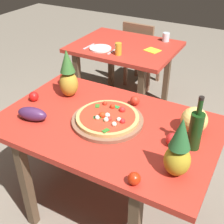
{
  "coord_description": "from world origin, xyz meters",
  "views": [
    {
      "loc": [
        0.78,
        -1.35,
        1.86
      ],
      "look_at": [
        0.0,
        0.06,
        0.83
      ],
      "focal_mm": 47.59,
      "sensor_mm": 36.0,
      "label": 1
    }
  ],
  "objects_px": {
    "wine_bottle": "(196,130)",
    "melon": "(194,120)",
    "tomato_near_board": "(134,179)",
    "dinner_plate": "(100,48)",
    "napkin_folded": "(152,50)",
    "fork_utensil": "(89,46)",
    "drinking_glass_water": "(166,37)",
    "pineapple_left": "(68,76)",
    "drinking_glass_juice": "(118,49)",
    "background_table": "(125,55)",
    "tomato_beside_pepper": "(173,140)",
    "pineapple_right": "(179,150)",
    "tomato_at_corner": "(34,96)",
    "display_table": "(107,134)",
    "pizza": "(108,117)",
    "tomato_by_bottle": "(135,100)",
    "eggplant": "(32,114)",
    "knife_utensil": "(113,51)",
    "dining_chair": "(141,51)",
    "pizza_board": "(108,121)",
    "bell_pepper": "(66,78)"
  },
  "relations": [
    {
      "from": "drinking_glass_juice",
      "to": "fork_utensil",
      "type": "relative_size",
      "value": 0.65
    },
    {
      "from": "dining_chair",
      "to": "pineapple_left",
      "type": "bearing_deg",
      "value": 98.77
    },
    {
      "from": "pineapple_right",
      "to": "tomato_beside_pepper",
      "type": "distance_m",
      "value": 0.25
    },
    {
      "from": "tomato_at_corner",
      "to": "dinner_plate",
      "type": "distance_m",
      "value": 1.11
    },
    {
      "from": "background_table",
      "to": "fork_utensil",
      "type": "xyz_separation_m",
      "value": [
        -0.3,
        -0.22,
        0.11
      ]
    },
    {
      "from": "wine_bottle",
      "to": "melon",
      "type": "bearing_deg",
      "value": 106.57
    },
    {
      "from": "drinking_glass_juice",
      "to": "knife_utensil",
      "type": "distance_m",
      "value": 0.11
    },
    {
      "from": "melon",
      "to": "background_table",
      "type": "bearing_deg",
      "value": 132.33
    },
    {
      "from": "background_table",
      "to": "bell_pepper",
      "type": "relative_size",
      "value": 9.77
    },
    {
      "from": "eggplant",
      "to": "display_table",
      "type": "bearing_deg",
      "value": 24.99
    },
    {
      "from": "tomato_near_board",
      "to": "tomato_by_bottle",
      "type": "bearing_deg",
      "value": 114.95
    },
    {
      "from": "display_table",
      "to": "melon",
      "type": "xyz_separation_m",
      "value": [
        0.5,
        0.17,
        0.17
      ]
    },
    {
      "from": "dining_chair",
      "to": "pizza_board",
      "type": "distance_m",
      "value": 2.08
    },
    {
      "from": "pineapple_right",
      "to": "bell_pepper",
      "type": "relative_size",
      "value": 3.11
    },
    {
      "from": "tomato_near_board",
      "to": "fork_utensil",
      "type": "bearing_deg",
      "value": 129.32
    },
    {
      "from": "dinner_plate",
      "to": "napkin_folded",
      "type": "xyz_separation_m",
      "value": [
        0.47,
        0.22,
        -0.01
      ]
    },
    {
      "from": "drinking_glass_water",
      "to": "pineapple_left",
      "type": "bearing_deg",
      "value": -98.03
    },
    {
      "from": "background_table",
      "to": "drinking_glass_juice",
      "type": "relative_size",
      "value": 9.08
    },
    {
      "from": "tomato_at_corner",
      "to": "melon",
      "type": "bearing_deg",
      "value": 9.54
    },
    {
      "from": "pizza_board",
      "to": "pineapple_right",
      "type": "distance_m",
      "value": 0.59
    },
    {
      "from": "pineapple_right",
      "to": "tomato_by_bottle",
      "type": "xyz_separation_m",
      "value": [
        -0.47,
        0.51,
        -0.12
      ]
    },
    {
      "from": "dining_chair",
      "to": "background_table",
      "type": "bearing_deg",
      "value": 100.02
    },
    {
      "from": "tomato_at_corner",
      "to": "drinking_glass_water",
      "type": "bearing_deg",
      "value": 76.86
    },
    {
      "from": "pizza_board",
      "to": "fork_utensil",
      "type": "xyz_separation_m",
      "value": [
        -0.85,
        1.09,
        -0.01
      ]
    },
    {
      "from": "background_table",
      "to": "drinking_glass_juice",
      "type": "bearing_deg",
      "value": -76.73
    },
    {
      "from": "wine_bottle",
      "to": "pineapple_right",
      "type": "bearing_deg",
      "value": -94.48
    },
    {
      "from": "fork_utensil",
      "to": "napkin_folded",
      "type": "distance_m",
      "value": 0.65
    },
    {
      "from": "pineapple_right",
      "to": "knife_utensil",
      "type": "relative_size",
      "value": 1.87
    },
    {
      "from": "drinking_glass_juice",
      "to": "fork_utensil",
      "type": "distance_m",
      "value": 0.37
    },
    {
      "from": "pineapple_right",
      "to": "drinking_glass_juice",
      "type": "bearing_deg",
      "value": 128.26
    },
    {
      "from": "eggplant",
      "to": "tomato_by_bottle",
      "type": "height_order",
      "value": "eggplant"
    },
    {
      "from": "background_table",
      "to": "napkin_folded",
      "type": "xyz_separation_m",
      "value": [
        0.31,
        -0.01,
        0.11
      ]
    },
    {
      "from": "display_table",
      "to": "tomato_at_corner",
      "type": "distance_m",
      "value": 0.61
    },
    {
      "from": "wine_bottle",
      "to": "pineapple_left",
      "type": "relative_size",
      "value": 0.93
    },
    {
      "from": "fork_utensil",
      "to": "napkin_folded",
      "type": "bearing_deg",
      "value": 23.2
    },
    {
      "from": "eggplant",
      "to": "drinking_glass_water",
      "type": "xyz_separation_m",
      "value": [
        0.22,
        1.84,
        0.0
      ]
    },
    {
      "from": "pizza",
      "to": "bell_pepper",
      "type": "height_order",
      "value": "bell_pepper"
    },
    {
      "from": "display_table",
      "to": "napkin_folded",
      "type": "distance_m",
      "value": 1.33
    },
    {
      "from": "tomato_by_bottle",
      "to": "drinking_glass_juice",
      "type": "distance_m",
      "value": 0.94
    },
    {
      "from": "background_table",
      "to": "tomato_near_board",
      "type": "relative_size",
      "value": 16.17
    },
    {
      "from": "tomato_near_board",
      "to": "napkin_folded",
      "type": "xyz_separation_m",
      "value": [
        -0.6,
        1.7,
        -0.03
      ]
    },
    {
      "from": "pizza_board",
      "to": "fork_utensil",
      "type": "bearing_deg",
      "value": 127.89
    },
    {
      "from": "pizza",
      "to": "tomato_at_corner",
      "type": "height_order",
      "value": "pizza"
    },
    {
      "from": "tomato_beside_pepper",
      "to": "fork_utensil",
      "type": "relative_size",
      "value": 0.44
    },
    {
      "from": "tomato_near_board",
      "to": "dinner_plate",
      "type": "bearing_deg",
      "value": 125.94
    },
    {
      "from": "pizza",
      "to": "wine_bottle",
      "type": "height_order",
      "value": "wine_bottle"
    },
    {
      "from": "display_table",
      "to": "drinking_glass_juice",
      "type": "height_order",
      "value": "drinking_glass_juice"
    },
    {
      "from": "bell_pepper",
      "to": "knife_utensil",
      "type": "height_order",
      "value": "bell_pepper"
    },
    {
      "from": "melon",
      "to": "drinking_glass_water",
      "type": "distance_m",
      "value": 1.63
    },
    {
      "from": "napkin_folded",
      "to": "eggplant",
      "type": "bearing_deg",
      "value": -97.82
    }
  ]
}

